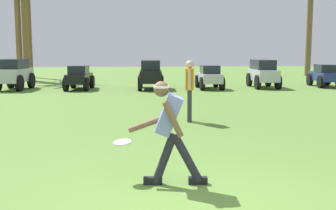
% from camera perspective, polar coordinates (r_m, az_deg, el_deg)
% --- Properties ---
extents(ground_plane, '(80.00, 80.00, 0.00)m').
position_cam_1_polar(ground_plane, '(5.03, 3.12, -13.97)').
color(ground_plane, '#5B8436').
extents(frisbee_thrower, '(1.08, 0.53, 1.42)m').
position_cam_1_polar(frisbee_thrower, '(5.69, 0.17, -3.01)').
color(frisbee_thrower, '#23232D').
rests_on(frisbee_thrower, ground_plane).
extents(frisbee_in_flight, '(0.36, 0.36, 0.06)m').
position_cam_1_polar(frisbee_in_flight, '(5.97, -6.21, -5.05)').
color(frisbee_in_flight, white).
extents(teammate_near_sideline, '(0.26, 0.50, 1.56)m').
position_cam_1_polar(teammate_near_sideline, '(10.70, 2.95, 2.72)').
color(teammate_near_sideline, '#33333D').
rests_on(teammate_near_sideline, ground_plane).
extents(parked_car_slot_b, '(1.41, 2.44, 1.40)m').
position_cam_1_polar(parked_car_slot_b, '(20.51, -20.05, 4.04)').
color(parked_car_slot_b, '#B7BABF').
rests_on(parked_car_slot_b, ground_plane).
extents(parked_car_slot_c, '(1.27, 2.27, 1.10)m').
position_cam_1_polar(parked_car_slot_c, '(19.79, -11.94, 3.71)').
color(parked_car_slot_c, black).
rests_on(parked_car_slot_c, ground_plane).
extents(parked_car_slot_d, '(1.28, 2.45, 1.34)m').
position_cam_1_polar(parked_car_slot_d, '(19.61, -2.37, 4.29)').
color(parked_car_slot_d, black).
rests_on(parked_car_slot_d, ground_plane).
extents(parked_car_slot_e, '(1.13, 2.22, 1.10)m').
position_cam_1_polar(parked_car_slot_e, '(19.79, 5.63, 3.83)').
color(parked_car_slot_e, '#B7BABF').
rests_on(parked_car_slot_e, ground_plane).
extents(parked_car_slot_f, '(1.28, 2.45, 1.34)m').
position_cam_1_polar(parked_car_slot_f, '(20.82, 12.76, 4.30)').
color(parked_car_slot_f, '#B7BABF').
rests_on(parked_car_slot_f, ground_plane).
extents(parked_car_slot_g, '(1.28, 2.28, 1.10)m').
position_cam_1_polar(parked_car_slot_g, '(22.17, 20.44, 3.79)').
color(parked_car_slot_g, navy).
rests_on(parked_car_slot_g, ground_plane).
extents(palm_tree_far_left, '(3.82, 3.63, 7.44)m').
position_cam_1_polar(palm_tree_far_left, '(26.82, -19.77, 12.73)').
color(palm_tree_far_left, brown).
rests_on(palm_tree_far_left, ground_plane).
extents(palm_tree_left_of_centre, '(3.23, 3.36, 6.32)m').
position_cam_1_polar(palm_tree_left_of_centre, '(29.32, -18.32, 11.04)').
color(palm_tree_left_of_centre, brown).
rests_on(palm_tree_left_of_centre, ground_plane).
extents(palm_tree_right_of_centre, '(3.56, 3.59, 5.44)m').
position_cam_1_polar(palm_tree_right_of_centre, '(26.60, -18.78, 10.29)').
color(palm_tree_right_of_centre, brown).
rests_on(palm_tree_right_of_centre, ground_plane).
extents(palm_tree_far_right, '(3.35, 3.47, 7.15)m').
position_cam_1_polar(palm_tree_far_right, '(31.08, 18.66, 11.28)').
color(palm_tree_far_right, brown).
rests_on(palm_tree_far_right, ground_plane).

